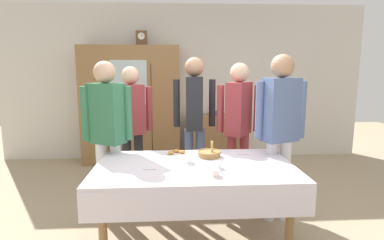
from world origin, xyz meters
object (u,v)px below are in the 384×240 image
person_behind_table_right (194,112)px  person_beside_shelf (132,118)px  mantel_clock (142,38)px  book_stack (215,113)px  bookshelf_low (214,137)px  bread_basket (209,153)px  wall_cabinet (131,105)px  spoon_mid_left (152,170)px  spoon_near_left (245,154)px  tea_cup_far_left (217,166)px  person_behind_table_left (239,118)px  person_by_cabinet (280,121)px  dining_table (195,175)px  person_near_right_end (107,125)px  tea_cup_back_edge (215,173)px  tea_cup_far_right (189,161)px  pastry_plate (177,154)px

person_behind_table_right → person_beside_shelf: (-0.78, 0.07, -0.08)m
mantel_clock → book_stack: bearing=2.4°
bookshelf_low → bread_basket: (-0.37, -2.35, 0.36)m
wall_cabinet → spoon_mid_left: (0.52, -2.68, -0.25)m
person_behind_table_right → bread_basket: bearing=-83.5°
spoon_near_left → spoon_mid_left: (-0.92, -0.43, 0.00)m
wall_cabinet → tea_cup_far_left: 2.90m
tea_cup_far_left → person_behind_table_left: (0.39, 0.99, 0.26)m
book_stack → person_behind_table_right: bearing=-106.6°
wall_cabinet → person_by_cabinet: wall_cabinet is taller
spoon_near_left → person_behind_table_left: size_ratio=0.07×
bread_basket → spoon_near_left: bearing=7.3°
mantel_clock → person_behind_table_left: bearing=-52.9°
bookshelf_low → spoon_near_left: bearing=-89.8°
mantel_clock → person_behind_table_right: bearing=-62.8°
bread_basket → person_by_cabinet: 0.80m
mantel_clock → bookshelf_low: 2.09m
tea_cup_far_left → spoon_near_left: size_ratio=1.09×
spoon_near_left → spoon_mid_left: bearing=-155.1°
dining_table → mantel_clock: (-0.70, 2.59, 1.45)m
book_stack → person_near_right_end: size_ratio=0.13×
dining_table → person_behind_table_right: bearing=86.3°
dining_table → person_beside_shelf: size_ratio=1.11×
tea_cup_back_edge → tea_cup_far_left: (0.05, 0.20, -0.00)m
mantel_clock → bookshelf_low: size_ratio=0.26×
tea_cup_far_left → tea_cup_back_edge: bearing=-104.2°
wall_cabinet → tea_cup_far_right: bearing=-71.4°
pastry_plate → spoon_near_left: 0.70m
tea_cup_far_right → person_near_right_end: size_ratio=0.08×
bookshelf_low → mantel_clock: bearing=-177.6°
tea_cup_far_left → person_behind_table_right: bearing=95.8°
bread_basket → bookshelf_low: bearing=81.1°
pastry_plate → person_behind_table_left: person_behind_table_left is taller
mantel_clock → person_behind_table_left: size_ratio=0.14×
wall_cabinet → person_beside_shelf: bearing=-82.3°
person_near_right_end → person_beside_shelf: bearing=74.8°
dining_table → book_stack: book_stack is taller
mantel_clock → person_behind_table_right: size_ratio=0.14×
dining_table → person_by_cabinet: person_by_cabinet is taller
wall_cabinet → tea_cup_far_left: (1.09, -2.68, -0.23)m
person_behind_table_right → person_behind_table_left: bearing=-21.5°
tea_cup_far_right → spoon_mid_left: 0.37m
book_stack → bread_basket: (-0.37, -2.35, -0.07)m
bread_basket → pastry_plate: (-0.32, 0.08, -0.02)m
book_stack → tea_cup_back_edge: 2.96m
dining_table → spoon_mid_left: size_ratio=15.21×
pastry_plate → person_near_right_end: 0.79m
book_stack → bread_basket: bearing=-98.9°
tea_cup_far_left → person_by_cabinet: 0.90m
person_behind_table_left → person_beside_shelf: 1.32m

